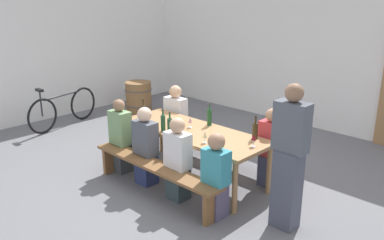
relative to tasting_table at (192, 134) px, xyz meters
The scene contains 24 objects.
ground_plane 0.68m from the tasting_table, ahead, with size 24.00×24.00×0.00m, color slate.
back_wall 3.63m from the tasting_table, 90.00° to the left, with size 14.00×0.20×3.20m, color white.
side_wall 4.49m from the tasting_table, behind, with size 0.20×7.43×3.20m, color white.
tasting_table is the anchor object (origin of this frame).
bench_near 0.80m from the tasting_table, 90.00° to the right, with size 2.24×0.30×0.45m.
bench_far 0.80m from the tasting_table, 90.00° to the left, with size 2.24×0.30×0.45m.
wine_bottle_0 0.46m from the tasting_table, 128.75° to the right, with size 0.07×0.07×0.32m.
wine_bottle_1 0.95m from the tasting_table, 20.28° to the left, with size 0.08×0.08×0.33m.
wine_bottle_2 0.39m from the tasting_table, 83.67° to the left, with size 0.07×0.07×0.34m.
wine_bottle_3 0.99m from the tasting_table, behind, with size 0.07×0.07×0.30m.
wine_bottle_4 0.38m from the tasting_table, 113.36° to the right, with size 0.07×0.07×0.31m.
wine_glass_0 0.71m from the tasting_table, 150.87° to the right, with size 0.06×0.06×0.17m.
wine_glass_1 0.58m from the tasting_table, 28.09° to the right, with size 0.07×0.07×0.16m.
wine_glass_2 1.04m from the tasting_table, ahead, with size 0.07×0.07×0.16m.
wine_glass_3 0.21m from the tasting_table, 147.19° to the left, with size 0.06×0.06×0.16m.
seated_guest_near_0 1.11m from the tasting_table, 148.03° to the right, with size 0.34×0.24×1.14m.
seated_guest_near_1 0.69m from the tasting_table, 120.78° to the right, with size 0.36×0.24×1.14m.
seated_guest_near_2 0.67m from the tasting_table, 62.41° to the right, with size 0.35×0.24×1.13m.
seated_guest_near_3 1.13m from the tasting_table, 31.35° to the right, with size 0.32×0.24×1.09m.
seated_guest_far_0 1.12m from the tasting_table, 148.40° to the left, with size 0.40×0.24×1.16m.
seated_guest_far_1 1.13m from the tasting_table, 31.35° to the left, with size 0.32×0.24×1.14m.
standing_host 1.71m from the tasting_table, ahead, with size 0.38×0.24×1.72m.
wine_barrel 3.71m from the tasting_table, 153.42° to the left, with size 0.62×0.62×0.70m.
parked_bicycle_0 3.60m from the tasting_table, behind, with size 0.48×1.75×0.90m.
Camera 1 is at (3.78, -3.93, 2.63)m, focal length 37.44 mm.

